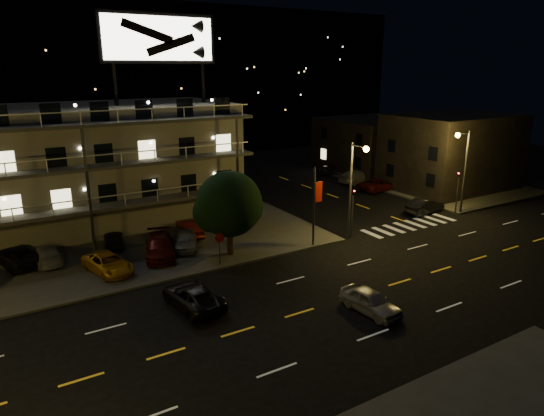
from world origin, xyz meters
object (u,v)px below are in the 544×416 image
tree (229,206)px  lot_car_4 (186,240)px  lot_car_7 (47,254)px  side_car_0 (425,206)px  lot_car_2 (108,263)px  road_car_east (371,301)px  road_car_west (193,296)px

tree → lot_car_4: 4.86m
lot_car_7 → side_car_0: size_ratio=0.97×
tree → lot_car_7: 13.43m
tree → side_car_0: tree is taller
lot_car_2 → road_car_east: size_ratio=1.14×
lot_car_2 → side_car_0: bearing=-16.7°
lot_car_2 → road_car_west: size_ratio=0.92×
lot_car_4 → lot_car_7: (-9.57, 2.41, -0.06)m
lot_car_2 → road_car_east: (11.69, -13.33, -0.10)m
road_car_west → lot_car_2: bearing=-73.6°
side_car_0 → road_car_west: 27.16m
lot_car_7 → road_car_east: 22.93m
tree → side_car_0: size_ratio=1.42×
lot_car_2 → road_car_west: bearing=-81.4°
tree → lot_car_2: 9.22m
lot_car_7 → lot_car_2: bearing=128.1°
lot_car_7 → side_car_0: side_car_0 is taller
lot_car_7 → side_car_0: (32.94, -5.21, -0.04)m
tree → road_car_west: size_ratio=1.31×
tree → lot_car_7: size_ratio=1.46×
road_car_east → lot_car_2: bearing=126.6°
side_car_0 → lot_car_2: bearing=79.6°
tree → road_car_west: bearing=-131.9°
lot_car_7 → road_car_east: (15.04, -17.30, -0.11)m
road_car_east → road_car_west: bearing=140.7°
road_car_east → lot_car_4: bearing=105.5°
road_car_east → lot_car_7: bearing=126.4°
tree → lot_car_7: tree is taller
lot_car_7 → side_car_0: 33.35m
road_car_east → side_car_0: bearing=29.4°
tree → road_car_west: (-5.42, -6.04, -3.25)m
tree → road_car_east: size_ratio=1.61×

